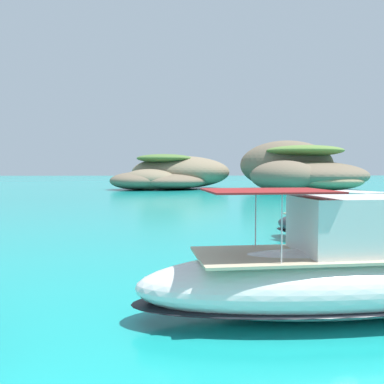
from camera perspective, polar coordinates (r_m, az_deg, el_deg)
islet_large at (r=68.93m, az=14.08°, el=2.67°), size 21.47×21.81×7.87m
islet_small at (r=71.49m, az=-2.82°, el=2.29°), size 22.04×21.54×5.71m
motorboat_charcoal at (r=19.37m, az=19.88°, el=-4.58°), size 6.05×8.23×2.38m
motorboat_white at (r=10.44m, az=18.52°, el=-10.45°), size 9.34×3.49×2.87m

